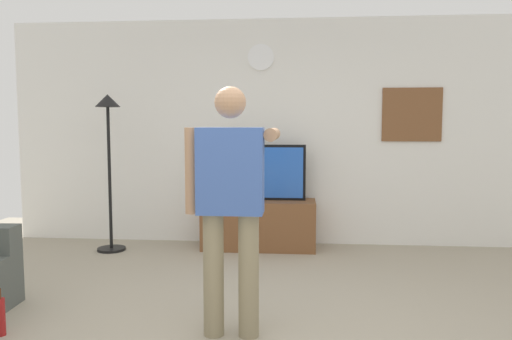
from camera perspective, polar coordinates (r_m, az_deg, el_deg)
The scene contains 8 objects.
back_wall at distance 6.02m, azimuth 1.82°, elevation 4.34°, with size 6.40×0.10×2.70m, color silver.
tv_stand at distance 5.79m, azimuth 0.32°, elevation -6.30°, with size 1.31×0.50×0.57m.
television at distance 5.75m, azimuth 0.36°, elevation -0.27°, with size 1.08×0.07×0.65m.
wall_clock at distance 6.02m, azimuth 0.56°, elevation 12.89°, with size 0.31×0.31×0.03m, color white.
framed_picture at distance 6.10m, azimuth 17.56°, elevation 6.12°, with size 0.69×0.04×0.63m, color brown.
floor_lamp at distance 5.83m, azimuth -16.67°, elevation 3.39°, with size 0.32×0.32×1.78m.
person_standing_nearer_lamp at distance 3.32m, azimuth -2.91°, elevation -2.99°, with size 0.62×0.78×1.69m.
beverage_bottle at distance 3.93m, azimuth -27.45°, elevation -14.77°, with size 0.07×0.07×0.33m.
Camera 1 is at (0.33, -3.06, 1.44)m, focal length 34.62 mm.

